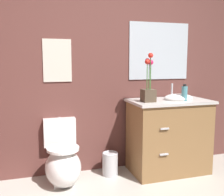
% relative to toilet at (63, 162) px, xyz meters
% --- Properties ---
extents(wall_back, '(4.12, 0.05, 2.50)m').
position_rel_toilet_xyz_m(wall_back, '(0.80, 0.30, 1.01)').
color(wall_back, brown).
rests_on(wall_back, ground_plane).
extents(toilet, '(0.38, 0.59, 0.69)m').
position_rel_toilet_xyz_m(toilet, '(0.00, 0.00, 0.00)').
color(toilet, white).
rests_on(toilet, ground_plane).
extents(vanity_cabinet, '(0.94, 0.56, 1.05)m').
position_rel_toilet_xyz_m(vanity_cabinet, '(1.26, -0.03, 0.21)').
color(vanity_cabinet, brown).
rests_on(vanity_cabinet, ground_plane).
extents(flower_vase, '(0.14, 0.14, 0.54)m').
position_rel_toilet_xyz_m(flower_vase, '(0.96, -0.08, 0.80)').
color(flower_vase, '#4C3D2D').
rests_on(flower_vase, vanity_cabinet).
extents(soap_bottle, '(0.07, 0.07, 0.19)m').
position_rel_toilet_xyz_m(soap_bottle, '(1.40, -0.12, 0.72)').
color(soap_bottle, teal).
rests_on(soap_bottle, vanity_cabinet).
extents(trash_bin, '(0.18, 0.18, 0.27)m').
position_rel_toilet_xyz_m(trash_bin, '(0.55, 0.06, -0.11)').
color(trash_bin, '#B7B7BC').
rests_on(trash_bin, ground_plane).
extents(wall_poster, '(0.32, 0.01, 0.48)m').
position_rel_toilet_xyz_m(wall_poster, '(0.00, 0.27, 1.09)').
color(wall_poster, beige).
extents(wall_mirror, '(0.80, 0.01, 0.70)m').
position_rel_toilet_xyz_m(wall_mirror, '(1.26, 0.27, 1.21)').
color(wall_mirror, '#B2BCC6').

